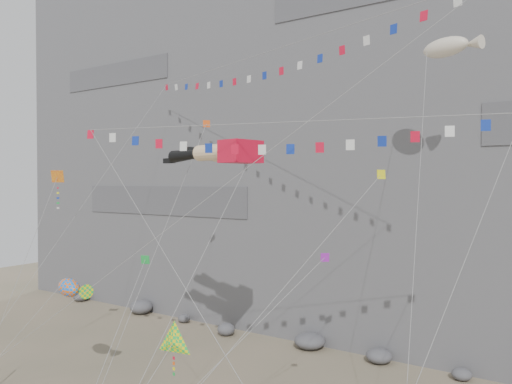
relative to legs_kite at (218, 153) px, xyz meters
The scene contains 13 objects.
cliff 28.22m from the legs_kite, 88.63° to the left, with size 80.00×28.00×50.00m, color slate.
talus_boulders 19.19m from the legs_kite, 86.88° to the left, with size 60.00×3.00×1.20m, color slate, non-canonical shape.
legs_kite is the anchor object (origin of this frame).
flag_banner_upper 9.40m from the legs_kite, 81.69° to the left, with size 30.95×20.27×31.83m.
flag_banner_lower 6.08m from the legs_kite, 19.19° to the right, with size 23.46×9.68×19.92m.
harlequin_kite 13.15m from the legs_kite, 167.49° to the right, with size 1.92×6.93×15.61m.
fish_windsock 13.47m from the legs_kite, 152.67° to the right, with size 6.29×6.23×9.49m.
delta_kite 12.31m from the legs_kite, 70.45° to the right, with size 2.21×7.06×8.80m.
blimp_windsock 15.79m from the legs_kite, 31.08° to the left, with size 4.22×14.97×26.24m.
small_kite_a 4.97m from the legs_kite, 139.96° to the left, with size 2.98×14.13×22.75m.
small_kite_b 10.60m from the legs_kite, 15.36° to the right, with size 7.88×9.64×15.36m.
small_kite_c 8.21m from the legs_kite, 126.22° to the right, with size 4.10×9.66×13.30m.
small_kite_d 10.46m from the legs_kite, ahead, with size 8.50×13.85×21.01m.
Camera 1 is at (19.14, -20.04, 14.00)m, focal length 35.00 mm.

